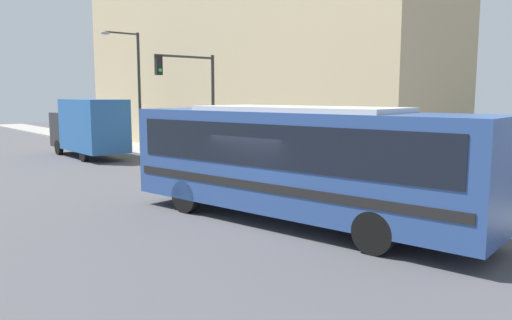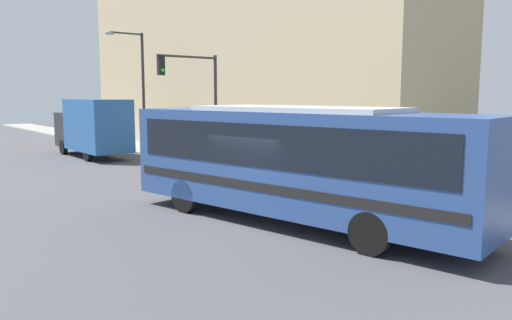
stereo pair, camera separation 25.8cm
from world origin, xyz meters
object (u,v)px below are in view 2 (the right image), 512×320
(city_bus, at_px, (295,157))
(pedestrian_mid_block, at_px, (271,148))
(pedestrian_near_corner, at_px, (226,145))
(parking_meter, at_px, (242,153))
(traffic_light_pole, at_px, (197,90))
(street_lamp, at_px, (139,82))
(fire_hydrant, at_px, (304,173))
(delivery_truck, at_px, (93,126))

(city_bus, height_order, pedestrian_mid_block, city_bus)
(pedestrian_near_corner, bearing_deg, parking_meter, -107.89)
(traffic_light_pole, distance_m, street_lamp, 8.32)
(fire_hydrant, height_order, street_lamp, street_lamp)
(parking_meter, distance_m, pedestrian_mid_block, 1.74)
(traffic_light_pole, bearing_deg, delivery_truck, 106.29)
(parking_meter, xyz_separation_m, pedestrian_near_corner, (0.76, 2.35, 0.13))
(fire_hydrant, height_order, pedestrian_near_corner, pedestrian_near_corner)
(fire_hydrant, relative_size, pedestrian_near_corner, 0.41)
(fire_hydrant, bearing_deg, street_lamp, 90.23)
(delivery_truck, height_order, fire_hydrant, delivery_truck)
(city_bus, xyz_separation_m, street_lamp, (4.40, 19.04, 2.54))
(traffic_light_pole, height_order, pedestrian_near_corner, traffic_light_pole)
(delivery_truck, distance_m, pedestrian_mid_block, 11.44)
(pedestrian_near_corner, distance_m, pedestrian_mid_block, 2.60)
(city_bus, distance_m, pedestrian_near_corner, 12.00)
(traffic_light_pole, xyz_separation_m, street_lamp, (0.89, 8.26, 0.59))
(delivery_truck, height_order, pedestrian_near_corner, delivery_truck)
(delivery_truck, bearing_deg, street_lamp, 7.35)
(street_lamp, bearing_deg, pedestrian_mid_block, -80.46)
(street_lamp, bearing_deg, parking_meter, -89.67)
(fire_hydrant, height_order, pedestrian_mid_block, pedestrian_mid_block)
(pedestrian_mid_block, bearing_deg, pedestrian_near_corner, 112.05)
(delivery_truck, distance_m, parking_meter, 10.75)
(pedestrian_mid_block, bearing_deg, delivery_truck, 115.87)
(city_bus, relative_size, traffic_light_pole, 2.05)
(street_lamp, bearing_deg, pedestrian_near_corner, -84.34)
(city_bus, bearing_deg, delivery_truck, 75.93)
(parking_meter, relative_size, street_lamp, 0.16)
(pedestrian_mid_block, bearing_deg, street_lamp, 99.54)
(pedestrian_mid_block, bearing_deg, traffic_light_pole, 137.94)
(parking_meter, bearing_deg, city_bus, -117.93)
(pedestrian_near_corner, relative_size, pedestrian_mid_block, 1.03)
(street_lamp, bearing_deg, city_bus, -103.02)
(city_bus, xyz_separation_m, pedestrian_near_corner, (5.22, 10.77, -0.85))
(traffic_light_pole, relative_size, pedestrian_mid_block, 3.09)
(city_bus, height_order, delivery_truck, delivery_truck)
(fire_hydrant, relative_size, traffic_light_pole, 0.14)
(fire_hydrant, bearing_deg, traffic_light_pole, 98.28)
(city_bus, distance_m, fire_hydrant, 6.31)
(delivery_truck, xyz_separation_m, pedestrian_near_corner, (4.00, -7.86, -0.75))
(fire_hydrant, xyz_separation_m, pedestrian_near_corner, (0.76, 6.53, 0.57))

